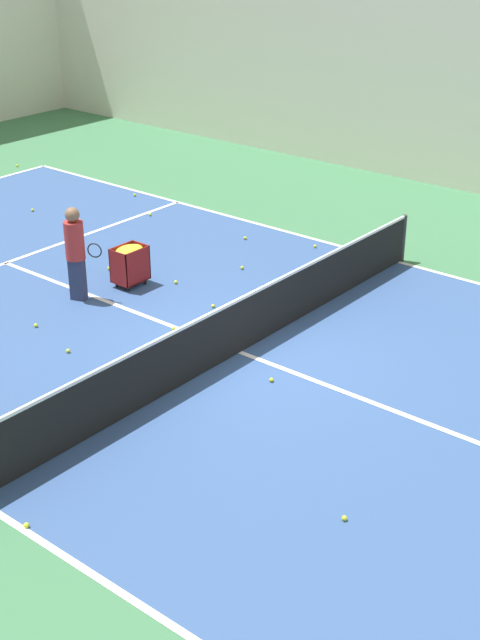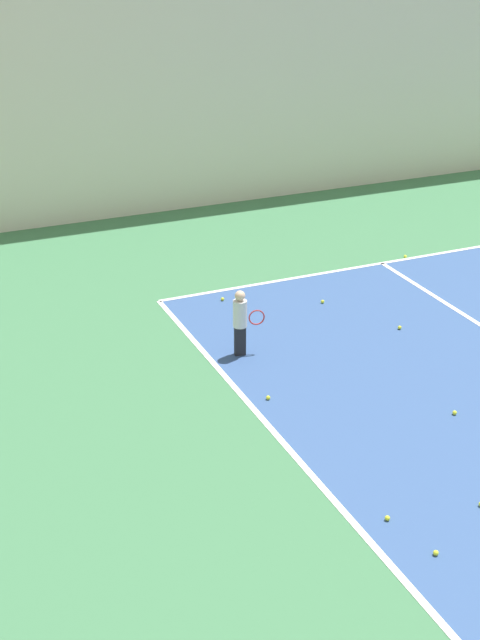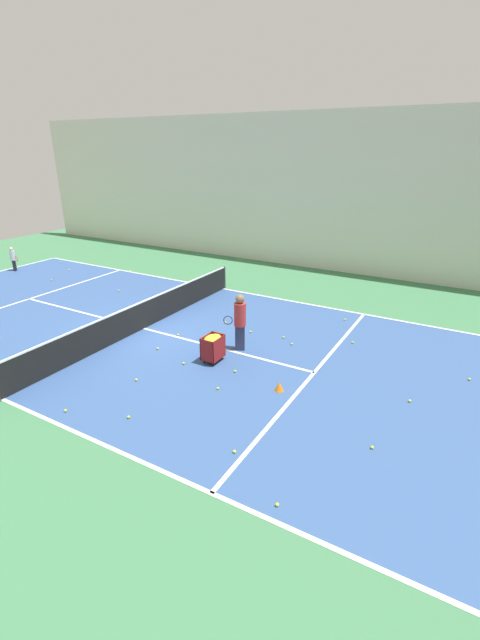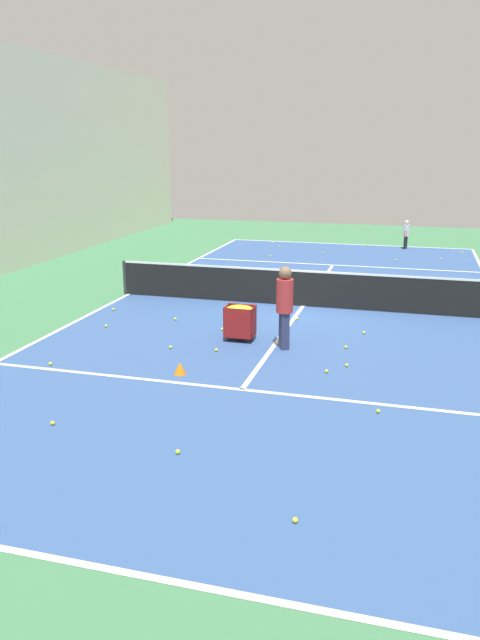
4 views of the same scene
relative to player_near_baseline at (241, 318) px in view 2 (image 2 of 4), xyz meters
The scene contains 10 objects.
line_baseline_near 2.60m from the player_near_baseline, 12.85° to the right, with size 10.35×0.10×0.00m, color white.
player_near_baseline is the anchor object (origin of this frame).
tennis_ball_5 4.99m from the player_near_baseline, ahead, with size 0.07×0.07×0.07m, color yellow.
tennis_ball_16 1.74m from the player_near_baseline, ahead, with size 0.07×0.07×0.07m, color yellow.
tennis_ball_19 5.79m from the player_near_baseline, ahead, with size 0.07×0.07×0.07m, color yellow.
tennis_ball_22 2.42m from the player_near_baseline, 165.19° to the left, with size 0.07×0.07×0.07m, color yellow.
tennis_ball_25 2.78m from the player_near_baseline, 120.17° to the left, with size 0.07×0.07×0.07m, color yellow.
tennis_ball_27 3.89m from the player_near_baseline, 34.71° to the left, with size 0.07×0.07×0.07m, color yellow.
tennis_ball_29 5.93m from the player_near_baseline, 118.42° to the left, with size 0.07×0.07×0.07m, color yellow.
tennis_ball_32 3.15m from the player_near_baseline, 85.43° to the left, with size 0.07×0.07×0.07m, color yellow.
Camera 2 is at (10.11, -16.28, 7.05)m, focal length 50.00 mm.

